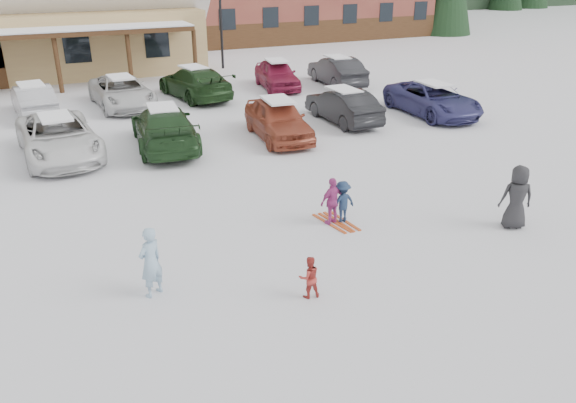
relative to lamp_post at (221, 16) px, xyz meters
name	(u,v)px	position (x,y,z in m)	size (l,w,h in m)	color
ground	(294,258)	(-6.20, -23.88, -3.19)	(160.00, 160.00, 0.00)	white
lamp_post	(221,16)	(0.00, 0.00, 0.00)	(0.50, 0.25, 5.58)	black
adult_skier	(151,262)	(-9.53, -24.06, -2.41)	(0.57, 0.37, 1.55)	#8DADC6
toddler_red	(309,277)	(-6.61, -25.48, -2.72)	(0.45, 0.35, 0.93)	#AA302A
child_navy	(342,202)	(-4.21, -22.62, -2.61)	(0.75, 0.43, 1.16)	#192A47
skis_child_navy	(342,221)	(-4.21, -22.62, -3.17)	(0.20, 1.40, 0.03)	#B9471A
child_magenta	(333,201)	(-4.50, -22.62, -2.54)	(0.76, 0.32, 1.30)	#B13985
skis_child_magenta	(332,223)	(-4.50, -22.62, -3.17)	(0.20, 1.40, 0.03)	#B9471A
bystander_dark	(517,197)	(-0.30, -24.75, -2.34)	(0.83, 0.54, 1.69)	black
parked_car_2	(58,137)	(-10.62, -13.92, -2.45)	(2.45, 5.31, 1.47)	white
parked_car_3	(164,128)	(-7.00, -14.34, -2.43)	(2.12, 5.21, 1.51)	#1F3E1E
parked_car_4	(278,119)	(-2.75, -15.03, -2.42)	(1.80, 4.46, 1.52)	#9A422B
parked_car_5	(343,106)	(0.68, -14.05, -2.48)	(1.49, 4.28, 1.41)	black
parked_car_6	(433,99)	(4.90, -14.64, -2.48)	(2.34, 5.07, 1.41)	navy
parked_car_9	(34,100)	(-11.22, -7.50, -2.48)	(1.48, 4.26, 1.40)	#AFAFB4
parked_car_10	(122,92)	(-7.40, -7.49, -2.48)	(2.35, 5.10, 1.42)	silver
parked_car_11	(195,83)	(-3.81, -7.12, -2.42)	(2.15, 5.29, 1.54)	#1C3919
parked_car_12	(277,74)	(0.78, -6.78, -2.44)	(1.75, 4.35, 1.48)	maroon
parked_car_13	(337,71)	(4.10, -7.36, -2.42)	(1.61, 4.63, 1.53)	black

